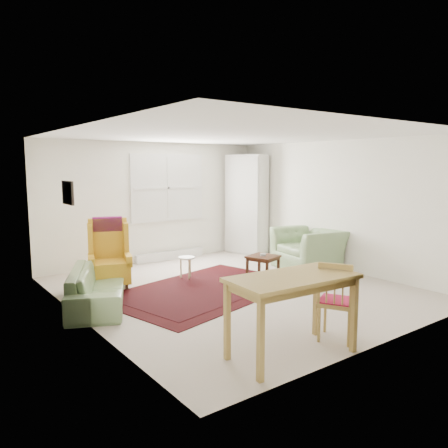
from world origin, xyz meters
TOP-DOWN VIEW (x-y plane):
  - room at (0.02, 0.21)m, footprint 5.04×5.54m
  - rug at (-0.43, 0.24)m, footprint 3.51×2.68m
  - sofa at (-2.10, 0.55)m, footprint 1.43×1.98m
  - armchair at (2.10, 0.32)m, footprint 1.22×1.35m
  - wingback_chair at (-1.59, 1.35)m, footprint 0.85×0.88m
  - coffee_table at (0.90, 0.32)m, footprint 0.62×0.62m
  - stool at (-0.27, 1.07)m, footprint 0.38×0.38m
  - cabinet at (2.10, 2.25)m, footprint 0.73×1.01m
  - desk at (-1.07, -2.35)m, footprint 1.42×0.79m
  - desk_chair at (-0.34, -2.35)m, footprint 0.56×0.56m

SIDE VIEW (x-z plane):
  - rug at x=-0.43m, z-range 0.00..0.03m
  - stool at x=-0.27m, z-range 0.00..0.40m
  - coffee_table at x=0.90m, z-range 0.00..0.40m
  - sofa at x=-2.10m, z-range 0.00..0.75m
  - desk at x=-1.07m, z-range 0.00..0.87m
  - desk_chair at x=-0.34m, z-range 0.00..0.94m
  - armchair at x=2.10m, z-range 0.00..0.94m
  - wingback_chair at x=-1.59m, z-range 0.00..1.15m
  - cabinet at x=2.10m, z-range 0.00..2.27m
  - room at x=0.02m, z-range 0.00..2.51m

